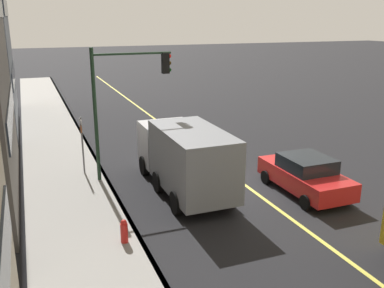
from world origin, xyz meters
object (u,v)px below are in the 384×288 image
at_px(street_sign_post, 82,142).
at_px(fire_hydrant, 124,233).
at_px(traffic_light_mast, 124,92).
at_px(truck_gray, 185,156).
at_px(car_red, 305,175).

bearing_deg(street_sign_post, fire_hydrant, -177.52).
distance_m(traffic_light_mast, fire_hydrant, 7.04).
relative_size(truck_gray, fire_hydrant, 7.04).
height_order(street_sign_post, fire_hydrant, street_sign_post).
bearing_deg(traffic_light_mast, car_red, -123.11).
xyz_separation_m(car_red, fire_hydrant, (-1.63, 8.02, -0.34)).
height_order(traffic_light_mast, fire_hydrant, traffic_light_mast).
height_order(car_red, truck_gray, truck_gray).
height_order(truck_gray, fire_hydrant, truck_gray).
height_order(truck_gray, street_sign_post, truck_gray).
bearing_deg(fire_hydrant, car_red, -78.55).
relative_size(car_red, fire_hydrant, 4.72).
bearing_deg(truck_gray, street_sign_post, 47.70).
bearing_deg(fire_hydrant, street_sign_post, 2.48).
bearing_deg(car_red, traffic_light_mast, 56.89).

